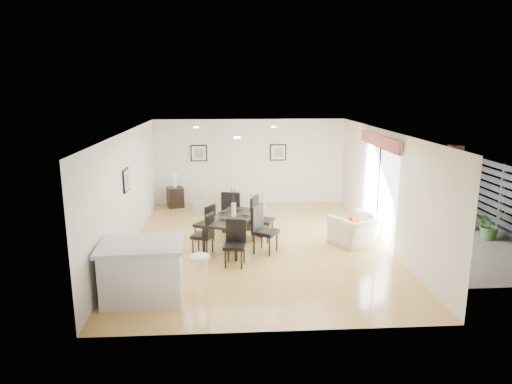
{
  "coord_description": "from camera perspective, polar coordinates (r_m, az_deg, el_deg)",
  "views": [
    {
      "loc": [
        -0.7,
        -10.33,
        3.68
      ],
      "look_at": [
        -0.03,
        0.4,
        1.2
      ],
      "focal_mm": 32.0,
      "sensor_mm": 36.0,
      "label": 1
    }
  ],
  "objects": [
    {
      "name": "vase",
      "position": [
        10.56,
        -2.82,
        -1.73
      ],
      "size": [
        0.81,
        1.27,
        0.67
      ],
      "color": "white",
      "rests_on": "dining_table"
    },
    {
      "name": "wall_front",
      "position": [
        6.78,
        2.55,
        -7.08
      ],
      "size": [
        6.0,
        0.04,
        2.7
      ],
      "primitive_type": "cube",
      "color": "white",
      "rests_on": "ground"
    },
    {
      "name": "dining_table",
      "position": [
        10.65,
        -2.8,
        -3.45
      ],
      "size": [
        1.5,
        1.98,
        0.74
      ],
      "rotation": [
        0.0,
        0.0,
        -0.4
      ],
      "color": "black",
      "rests_on": "ground"
    },
    {
      "name": "bar_stool",
      "position": [
        8.23,
        -7.02,
        -8.6
      ],
      "size": [
        0.35,
        0.35,
        0.77
      ],
      "color": "white",
      "rests_on": "ground"
    },
    {
      "name": "wall_left",
      "position": [
        10.84,
        -15.76,
        0.1
      ],
      "size": [
        0.04,
        8.0,
        2.7
      ],
      "primitive_type": "cube",
      "color": "white",
      "rests_on": "ground"
    },
    {
      "name": "dining_chair_head",
      "position": [
        9.64,
        -2.6,
        -6.0
      ],
      "size": [
        0.51,
        0.51,
        0.97
      ],
      "rotation": [
        0.0,
        0.0,
        -0.19
      ],
      "color": "black",
      "rests_on": "ground"
    },
    {
      "name": "courtyard_plant_b",
      "position": [
        13.23,
        25.03,
        -2.94
      ],
      "size": [
        0.39,
        0.39,
        0.65
      ],
      "primitive_type": "imported",
      "rotation": [
        0.0,
        0.0,
        0.06
      ],
      "color": "#396129",
      "rests_on": "ground"
    },
    {
      "name": "wall_back",
      "position": [
        14.54,
        -0.79,
        3.78
      ],
      "size": [
        6.0,
        0.04,
        2.7
      ],
      "primitive_type": "cube",
      "color": "white",
      "rests_on": "ground"
    },
    {
      "name": "courtyard",
      "position": [
        13.42,
        27.27,
        -0.31
      ],
      "size": [
        6.0,
        6.0,
        2.0
      ],
      "color": "gray",
      "rests_on": "ground"
    },
    {
      "name": "wall_right",
      "position": [
        11.22,
        15.74,
        0.53
      ],
      "size": [
        0.04,
        8.0,
        2.7
      ],
      "primitive_type": "cube",
      "color": "white",
      "rests_on": "ground"
    },
    {
      "name": "sliding_door",
      "position": [
        11.42,
        15.14,
        2.39
      ],
      "size": [
        0.12,
        2.7,
        2.57
      ],
      "color": "white",
      "rests_on": "wall_right"
    },
    {
      "name": "dining_chair_efar",
      "position": [
        11.15,
        0.38,
        -3.0
      ],
      "size": [
        0.63,
        0.63,
        1.08
      ],
      "rotation": [
        0.0,
        0.0,
        1.18
      ],
      "color": "black",
      "rests_on": "ground"
    },
    {
      "name": "kitchen_island",
      "position": [
        8.41,
        -14.01,
        -9.48
      ],
      "size": [
        1.53,
        1.22,
        1.03
      ],
      "rotation": [
        0.0,
        0.0,
        0.06
      ],
      "color": "white",
      "rests_on": "ground"
    },
    {
      "name": "framed_print_left_wall",
      "position": [
        10.58,
        -15.92,
        1.44
      ],
      "size": [
        0.04,
        0.52,
        0.52
      ],
      "rotation": [
        0.0,
        0.0,
        1.57
      ],
      "color": "black",
      "rests_on": "wall_left"
    },
    {
      "name": "table_lamp",
      "position": [
        14.36,
        -10.14,
        1.63
      ],
      "size": [
        0.22,
        0.22,
        0.43
      ],
      "color": "white",
      "rests_on": "side_table"
    },
    {
      "name": "framed_print_back_left",
      "position": [
        14.48,
        -7.15,
        4.84
      ],
      "size": [
        0.52,
        0.04,
        0.52
      ],
      "color": "black",
      "rests_on": "wall_back"
    },
    {
      "name": "dining_chair_wfar",
      "position": [
        11.09,
        -6.15,
        -3.66
      ],
      "size": [
        0.57,
        0.57,
        0.92
      ],
      "rotation": [
        0.0,
        0.0,
        -2.13
      ],
      "color": "black",
      "rests_on": "ground"
    },
    {
      "name": "ceiling",
      "position": [
        10.4,
        0.28,
        7.6
      ],
      "size": [
        6.0,
        8.0,
        0.02
      ],
      "primitive_type": "cube",
      "color": "white",
      "rests_on": "wall_back"
    },
    {
      "name": "dining_chair_foot",
      "position": [
        11.72,
        -3.01,
        -2.21
      ],
      "size": [
        0.61,
        0.61,
        1.09
      ],
      "rotation": [
        0.0,
        0.0,
        2.85
      ],
      "color": "black",
      "rests_on": "ground"
    },
    {
      "name": "cushion",
      "position": [
        10.99,
        12.1,
        -3.8
      ],
      "size": [
        0.29,
        0.29,
        0.32
      ],
      "primitive_type": "cube",
      "rotation": [
        0.0,
        0.0,
        3.93
      ],
      "color": "maroon",
      "rests_on": "armchair"
    },
    {
      "name": "dining_chair_wnear",
      "position": [
        10.25,
        -6.3,
        -4.95
      ],
      "size": [
        0.54,
        0.54,
        0.95
      ],
      "rotation": [
        0.0,
        0.0,
        -1.9
      ],
      "color": "black",
      "rests_on": "ground"
    },
    {
      "name": "armchair",
      "position": [
        11.17,
        12.41,
        -4.65
      ],
      "size": [
        1.4,
        1.36,
        0.7
      ],
      "primitive_type": "imported",
      "rotation": [
        0.0,
        0.0,
        3.68
      ],
      "color": "beige",
      "rests_on": "ground"
    },
    {
      "name": "courtyard_plant_a",
      "position": [
        12.65,
        27.19,
        -3.63
      ],
      "size": [
        0.82,
        0.76,
        0.75
      ],
      "primitive_type": "imported",
      "rotation": [
        0.0,
        0.0,
        0.31
      ],
      "color": "#396129",
      "rests_on": "ground"
    },
    {
      "name": "sofa",
      "position": [
        13.62,
        -3.25,
        -1.37
      ],
      "size": [
        2.18,
        1.12,
        0.61
      ],
      "primitive_type": "imported",
      "rotation": [
        0.0,
        0.0,
        2.99
      ],
      "color": "#9E9680",
      "rests_on": "ground"
    },
    {
      "name": "ground",
      "position": [
        10.99,
        0.26,
        -6.56
      ],
      "size": [
        8.0,
        8.0,
        0.0
      ],
      "primitive_type": "plane",
      "color": "tan",
      "rests_on": "ground"
    },
    {
      "name": "coffee_table",
      "position": [
        12.14,
        -2.18,
        -3.7
      ],
      "size": [
        1.04,
        0.73,
        0.38
      ],
      "primitive_type": "cube",
      "rotation": [
        0.0,
        0.0,
        0.17
      ],
      "color": "black",
      "rests_on": "ground"
    },
    {
      "name": "framed_print_back_right",
      "position": [
        14.53,
        2.77,
        4.96
      ],
      "size": [
        0.52,
        0.04,
        0.52
      ],
      "color": "black",
      "rests_on": "wall_back"
    },
    {
      "name": "side_table",
      "position": [
        14.48,
        -10.05,
        -0.65
      ],
      "size": [
        0.59,
        0.59,
        0.62
      ],
      "primitive_type": "cube",
      "rotation": [
        0.0,
        0.0,
        0.3
      ],
      "color": "black",
      "rests_on": "ground"
    },
    {
      "name": "dining_chair_enear",
      "position": [
        10.32,
        0.75,
        -4.31
      ],
      "size": [
        0.67,
        0.67,
        1.09
      ],
      "rotation": [
        0.0,
        0.0,
        1.02
      ],
      "color": "black",
      "rests_on": "ground"
    }
  ]
}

